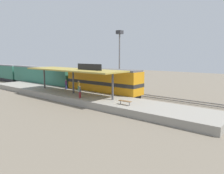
% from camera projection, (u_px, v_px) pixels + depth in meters
% --- Properties ---
extents(ground_plane, '(120.00, 120.00, 0.00)m').
position_uv_depth(ground_plane, '(102.00, 93.00, 38.75)').
color(ground_plane, '#706656').
extents(track_near, '(3.20, 110.00, 0.16)m').
position_uv_depth(track_near, '(94.00, 94.00, 37.22)').
color(track_near, '#5F5649').
rests_on(track_near, ground).
extents(track_far, '(3.20, 110.00, 0.16)m').
position_uv_depth(track_far, '(111.00, 91.00, 40.73)').
color(track_far, '#5F5649').
rests_on(track_far, ground).
extents(platform, '(6.00, 44.00, 0.90)m').
position_uv_depth(platform, '(74.00, 96.00, 33.65)').
color(platform, gray).
rests_on(platform, ground).
extents(station_canopy, '(5.20, 18.00, 4.70)m').
position_uv_depth(station_canopy, '(73.00, 70.00, 32.99)').
color(station_canopy, '#47474C').
rests_on(station_canopy, platform).
extents(platform_bench, '(0.44, 1.70, 0.50)m').
position_uv_depth(platform_bench, '(125.00, 101.00, 25.48)').
color(platform_bench, '#333338').
rests_on(platform_bench, platform).
extents(locomotive, '(2.93, 14.43, 4.44)m').
position_uv_depth(locomotive, '(103.00, 82.00, 35.59)').
color(locomotive, '#28282D').
rests_on(locomotive, track_near).
extents(passenger_carriage_front, '(2.90, 20.00, 4.24)m').
position_uv_depth(passenger_carriage_front, '(42.00, 76.00, 46.94)').
color(passenger_carriage_front, '#28282D').
rests_on(passenger_carriage_front, track_near).
extents(passenger_carriage_rear, '(2.90, 20.00, 4.24)m').
position_uv_depth(passenger_carriage_rear, '(1.00, 72.00, 60.05)').
color(passenger_carriage_rear, '#28282D').
rests_on(passenger_carriage_rear, track_near).
extents(light_mast, '(1.10, 1.10, 11.70)m').
position_uv_depth(light_mast, '(120.00, 47.00, 42.20)').
color(light_mast, slate).
rests_on(light_mast, ground).
extents(person_waiting, '(0.34, 0.34, 1.71)m').
position_uv_depth(person_waiting, '(80.00, 91.00, 29.57)').
color(person_waiting, maroon).
rests_on(person_waiting, platform).
extents(person_walking, '(0.34, 0.34, 1.71)m').
position_uv_depth(person_walking, '(78.00, 85.00, 35.69)').
color(person_walking, '#23603D').
rests_on(person_walking, platform).
extents(person_boarding, '(0.34, 0.34, 1.71)m').
position_uv_depth(person_boarding, '(66.00, 84.00, 37.49)').
color(person_boarding, navy).
rests_on(person_boarding, platform).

